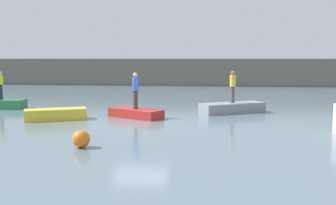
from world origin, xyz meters
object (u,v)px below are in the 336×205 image
(rowboat_grey, at_px, (232,108))
(person_yellow_shirt, at_px, (233,85))
(rowboat_red, at_px, (136,113))
(mooring_buoy, at_px, (81,139))
(person_blue_shirt, at_px, (135,89))
(person_hiviz_shirt, at_px, (0,84))
(rowboat_yellow, at_px, (56,114))
(rowboat_green, at_px, (1,104))

(rowboat_grey, height_order, person_yellow_shirt, person_yellow_shirt)
(rowboat_grey, bearing_deg, rowboat_red, 175.65)
(mooring_buoy, bearing_deg, rowboat_grey, 59.88)
(person_blue_shirt, xyz_separation_m, person_yellow_shirt, (4.90, 2.40, 0.05))
(rowboat_red, distance_m, person_hiviz_shirt, 9.10)
(rowboat_yellow, xyz_separation_m, person_blue_shirt, (3.71, 1.14, 1.19))
(rowboat_green, relative_size, mooring_buoy, 4.64)
(rowboat_green, relative_size, person_blue_shirt, 1.51)
(rowboat_grey, xyz_separation_m, person_yellow_shirt, (0.00, 0.00, 1.24))
(rowboat_red, bearing_deg, rowboat_grey, 55.79)
(person_yellow_shirt, bearing_deg, rowboat_red, -153.93)
(rowboat_green, relative_size, rowboat_yellow, 0.95)
(person_yellow_shirt, bearing_deg, rowboat_green, 178.85)
(rowboat_yellow, height_order, person_hiviz_shirt, person_hiviz_shirt)
(person_blue_shirt, distance_m, person_yellow_shirt, 5.45)
(rowboat_grey, distance_m, mooring_buoy, 10.74)
(rowboat_grey, xyz_separation_m, person_hiviz_shirt, (-13.51, 0.27, 1.20))
(rowboat_green, relative_size, rowboat_red, 0.97)
(rowboat_red, xyz_separation_m, person_hiviz_shirt, (-8.62, 2.67, 1.25))
(rowboat_green, height_order, person_hiviz_shirt, person_hiviz_shirt)
(person_hiviz_shirt, height_order, person_yellow_shirt, person_yellow_shirt)
(rowboat_grey, bearing_deg, rowboat_green, 148.44)
(person_hiviz_shirt, relative_size, mooring_buoy, 2.85)
(rowboat_grey, bearing_deg, mooring_buoy, -150.54)
(rowboat_yellow, distance_m, mooring_buoy, 6.59)
(rowboat_red, height_order, person_blue_shirt, person_blue_shirt)
(person_yellow_shirt, bearing_deg, rowboat_yellow, -157.65)
(person_hiviz_shirt, height_order, mooring_buoy, person_hiviz_shirt)
(person_hiviz_shirt, relative_size, person_yellow_shirt, 0.97)
(rowboat_red, xyz_separation_m, person_blue_shirt, (0.00, 0.00, 1.24))
(rowboat_grey, relative_size, person_yellow_shirt, 2.07)
(rowboat_red, distance_m, person_yellow_shirt, 5.60)
(rowboat_green, xyz_separation_m, mooring_buoy, (8.13, -9.56, 0.03))
(person_hiviz_shirt, distance_m, mooring_buoy, 12.60)
(rowboat_yellow, xyz_separation_m, person_hiviz_shirt, (-4.91, 3.81, 1.20))
(rowboat_yellow, xyz_separation_m, rowboat_grey, (8.60, 3.54, 0.00))
(rowboat_red, height_order, rowboat_grey, rowboat_grey)
(rowboat_green, xyz_separation_m, rowboat_red, (8.62, -2.67, -0.04))
(rowboat_grey, height_order, person_blue_shirt, person_blue_shirt)
(rowboat_grey, relative_size, person_hiviz_shirt, 2.15)
(person_blue_shirt, bearing_deg, rowboat_red, 0.00)
(rowboat_yellow, height_order, person_blue_shirt, person_blue_shirt)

